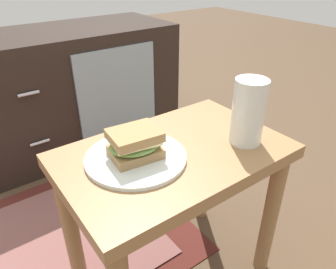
{
  "coord_description": "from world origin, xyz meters",
  "views": [
    {
      "loc": [
        -0.4,
        -0.53,
        0.88
      ],
      "look_at": [
        -0.02,
        0.0,
        0.51
      ],
      "focal_mm": 34.28,
      "sensor_mm": 36.0,
      "label": 1
    }
  ],
  "objects_px": {
    "plate": "(136,158)",
    "sandwich_front": "(135,144)",
    "tv_cabinet": "(75,89)",
    "beer_glass": "(248,113)"
  },
  "relations": [
    {
      "from": "plate",
      "to": "beer_glass",
      "type": "relative_size",
      "value": 1.43
    },
    {
      "from": "tv_cabinet",
      "to": "beer_glass",
      "type": "height_order",
      "value": "beer_glass"
    },
    {
      "from": "tv_cabinet",
      "to": "plate",
      "type": "height_order",
      "value": "tv_cabinet"
    },
    {
      "from": "tv_cabinet",
      "to": "beer_glass",
      "type": "bearing_deg",
      "value": -86.39
    },
    {
      "from": "plate",
      "to": "sandwich_front",
      "type": "xyz_separation_m",
      "value": [
        0.0,
        -0.0,
        0.04
      ]
    },
    {
      "from": "sandwich_front",
      "to": "beer_glass",
      "type": "relative_size",
      "value": 0.79
    },
    {
      "from": "plate",
      "to": "sandwich_front",
      "type": "height_order",
      "value": "sandwich_front"
    },
    {
      "from": "plate",
      "to": "beer_glass",
      "type": "xyz_separation_m",
      "value": [
        0.27,
        -0.09,
        0.08
      ]
    },
    {
      "from": "tv_cabinet",
      "to": "plate",
      "type": "xyz_separation_m",
      "value": [
        -0.2,
        -0.93,
        0.17
      ]
    },
    {
      "from": "tv_cabinet",
      "to": "sandwich_front",
      "type": "distance_m",
      "value": 0.97
    }
  ]
}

